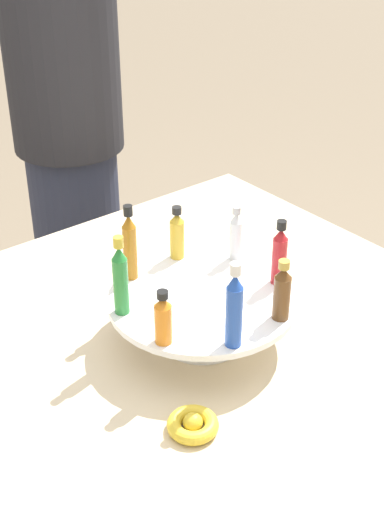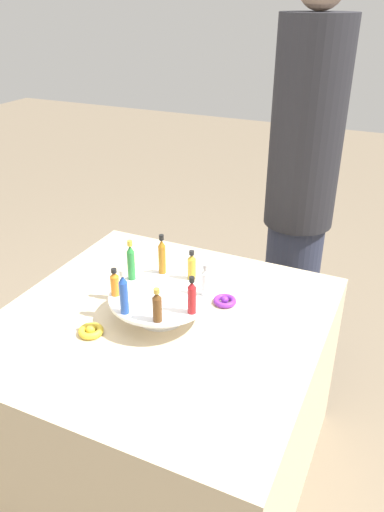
# 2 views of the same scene
# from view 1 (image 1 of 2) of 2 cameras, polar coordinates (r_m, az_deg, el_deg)

# --- Properties ---
(party_table) EXTENTS (1.06, 1.06, 0.71)m
(party_table) POSITION_cam_1_polar(r_m,az_deg,el_deg) (1.56, 0.71, -17.02)
(party_table) COLOR beige
(party_table) RESTS_ON ground_plane
(display_stand) EXTENTS (0.34, 0.34, 0.09)m
(display_stand) POSITION_cam_1_polar(r_m,az_deg,el_deg) (1.28, 0.83, -4.18)
(display_stand) COLOR white
(display_stand) RESTS_ON party_table
(bottle_orange) EXTENTS (0.03, 0.03, 0.10)m
(bottle_orange) POSITION_cam_1_polar(r_m,az_deg,el_deg) (1.13, -2.33, -5.06)
(bottle_orange) COLOR orange
(bottle_orange) RESTS_ON display_stand
(bottle_blue) EXTENTS (0.03, 0.03, 0.15)m
(bottle_blue) POSITION_cam_1_polar(r_m,az_deg,el_deg) (1.11, 3.39, -4.22)
(bottle_blue) COLOR #234CAD
(bottle_blue) RESTS_ON display_stand
(bottle_brown) EXTENTS (0.03, 0.03, 0.11)m
(bottle_brown) POSITION_cam_1_polar(r_m,az_deg,el_deg) (1.19, 7.22, -2.88)
(bottle_brown) COLOR brown
(bottle_brown) RESTS_ON display_stand
(bottle_red) EXTENTS (0.03, 0.03, 0.13)m
(bottle_red) POSITION_cam_1_polar(r_m,az_deg,el_deg) (1.28, 7.01, 0.10)
(bottle_red) COLOR #B21E23
(bottle_red) RESTS_ON display_stand
(bottle_clear) EXTENTS (0.02, 0.02, 0.11)m
(bottle_clear) POSITION_cam_1_polar(r_m,az_deg,el_deg) (1.35, 3.52, 1.66)
(bottle_clear) COLOR silver
(bottle_clear) RESTS_ON display_stand
(bottle_gold) EXTENTS (0.03, 0.03, 0.11)m
(bottle_gold) POSITION_cam_1_polar(r_m,az_deg,el_deg) (1.36, -1.21, 1.74)
(bottle_gold) COLOR gold
(bottle_gold) RESTS_ON display_stand
(bottle_amber) EXTENTS (0.03, 0.03, 0.15)m
(bottle_amber) POSITION_cam_1_polar(r_m,az_deg,el_deg) (1.29, -5.01, 0.86)
(bottle_amber) COLOR #AD6B19
(bottle_amber) RESTS_ON display_stand
(bottle_green) EXTENTS (0.03, 0.03, 0.15)m
(bottle_green) POSITION_cam_1_polar(r_m,az_deg,el_deg) (1.20, -5.75, -1.80)
(bottle_green) COLOR #288438
(bottle_green) RESTS_ON display_stand
(ribbon_bow_purple) EXTENTS (0.08, 0.08, 0.03)m
(ribbon_bow_purple) POSITION_cam_1_polar(r_m,az_deg,el_deg) (1.51, 1.36, -0.84)
(ribbon_bow_purple) COLOR purple
(ribbon_bow_purple) RESTS_ON party_table
(ribbon_bow_gold) EXTENTS (0.08, 0.08, 0.03)m
(ribbon_bow_gold) POSITION_cam_1_polar(r_m,az_deg,el_deg) (1.13, 0.07, -13.32)
(ribbon_bow_gold) COLOR gold
(ribbon_bow_gold) RESTS_ON party_table
(person_figure) EXTENTS (0.31, 0.31, 1.79)m
(person_figure) POSITION_cam_1_polar(r_m,az_deg,el_deg) (2.01, -10.12, 12.72)
(person_figure) COLOR #282D42
(person_figure) RESTS_ON ground_plane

